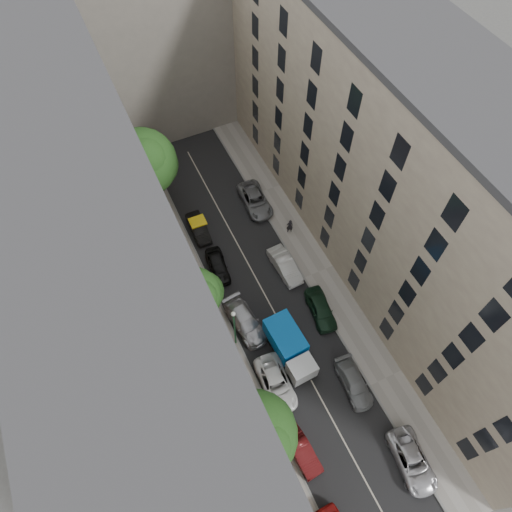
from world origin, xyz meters
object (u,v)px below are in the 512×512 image
car_left_1 (301,450)px  car_right_3 (285,266)px  car_right_0 (412,461)px  car_left_3 (245,321)px  tree_mid (195,297)px  car_left_2 (276,383)px  car_right_2 (321,309)px  lamp_post (234,325)px  car_left_4 (218,266)px  car_right_4 (255,200)px  tarp_truck (290,347)px  tree_near (256,436)px  car_left_5 (199,228)px  pedestrian (290,226)px  tree_far (145,164)px  car_right_1 (354,383)px

car_left_1 → car_right_3: bearing=61.6°
car_right_0 → car_right_3: car_right_3 is taller
car_left_3 → tree_mid: 5.75m
car_left_2 → car_right_3: (5.60, 9.40, 0.05)m
car_right_2 → tree_mid: size_ratio=0.59×
car_right_2 → lamp_post: 8.36m
car_left_4 → car_right_2: size_ratio=0.94×
car_left_4 → car_left_2: bearing=-82.8°
car_right_0 → car_right_4: (0.00, 26.80, 0.05)m
tree_mid → lamp_post: (1.98, -2.85, -1.37)m
tarp_truck → tree_near: size_ratio=0.69×
tarp_truck → tree_near: (-5.70, -5.72, 3.94)m
car_left_5 → tree_mid: (-3.38, -9.27, 4.42)m
tarp_truck → lamp_post: lamp_post is taller
car_right_3 → car_right_4: (0.80, 8.20, -0.01)m
tarp_truck → pedestrian: tarp_truck is taller
car_left_3 → car_right_3: size_ratio=1.14×
car_right_0 → tree_far: tree_far is taller
car_right_0 → car_right_3: bearing=100.0°
car_left_3 → car_right_0: 16.36m
car_right_2 → car_right_4: size_ratio=0.85×
car_right_3 → car_left_5: bearing=124.3°
car_left_3 → pedestrian: size_ratio=2.89×
car_left_3 → tree_near: (-3.50, -9.59, 4.62)m
tree_mid → car_right_2: bearing=-19.0°
car_left_2 → pedestrian: pedestrian is taller
car_right_4 → tree_near: 23.98m
car_right_2 → tree_far: (-9.16, 17.53, 5.25)m
car_right_1 → tree_mid: tree_mid is taller
car_left_3 → car_right_4: bearing=54.7°
car_left_4 → car_right_2: 10.11m
car_left_3 → car_right_1: bearing=-63.1°
car_left_5 → lamp_post: (-1.40, -12.12, 3.05)m
lamp_post → car_left_4: bearing=79.1°
car_left_1 → tree_far: (-2.24, 26.83, 5.32)m
car_right_2 → car_left_2: bearing=-139.1°
car_right_3 → tarp_truck: bearing=-117.4°
car_left_4 → car_left_1: bearing=-84.5°
car_left_1 → car_right_0: (6.92, -4.06, -0.00)m
car_right_1 → car_right_2: (0.80, 6.73, 0.11)m
car_right_0 → car_right_1: (-0.80, 6.63, -0.03)m
car_left_3 → car_left_5: size_ratio=1.27×
car_left_1 → car_left_5: bearing=83.1°
car_left_2 → car_left_1: bearing=-91.0°
tree_near → pedestrian: tree_near is taller
car_left_2 → car_left_5: car_left_2 is taller
car_left_4 → tree_mid: size_ratio=0.55×
car_left_1 → car_right_4: bearing=67.5°
car_right_0 → tree_mid: tree_mid is taller
tree_near → car_right_2: bearing=38.6°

